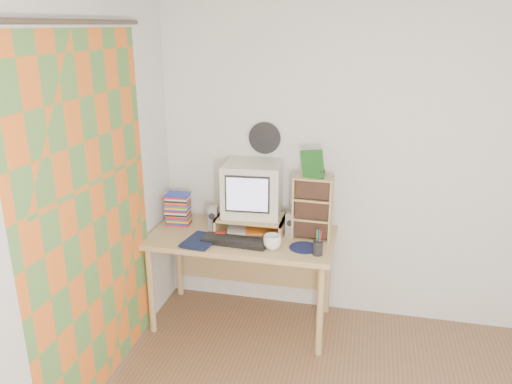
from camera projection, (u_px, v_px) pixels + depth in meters
The scene contains 20 objects.
back_wall at pixel (386, 167), 3.75m from camera, with size 3.50×3.50×0.00m, color white.
left_wall at pixel (33, 238), 2.50m from camera, with size 3.50×3.50×0.00m, color white.
curtain at pixel (93, 222), 2.97m from camera, with size 2.20×2.20×0.00m, color orange.
wall_disc at pixel (265, 138), 3.87m from camera, with size 0.25×0.25×0.02m, color black.
desk at pixel (244, 248), 3.88m from camera, with size 1.40×0.70×0.75m.
monitor_riser at pixel (251, 219), 3.83m from camera, with size 0.52×0.30×0.12m.
crt_monitor at pixel (252, 189), 3.81m from camera, with size 0.43×0.43×0.40m, color beige.
speaker_left at pixel (213, 218), 3.86m from camera, with size 0.07×0.07×0.19m, color #A0A1A5.
speaker_right at pixel (291, 225), 3.74m from camera, with size 0.07×0.07×0.18m, color #A0A1A5.
keyboard at pixel (235, 241), 3.63m from camera, with size 0.48×0.16×0.03m, color black.
dvd_stack at pixel (178, 209), 3.96m from camera, with size 0.18×0.13×0.25m, color brown, non-canonical shape.
cd_rack at pixel (313, 207), 3.67m from camera, with size 0.28×0.15×0.47m, color tan.
mug at pixel (272, 242), 3.54m from camera, with size 0.13×0.13×0.10m, color white.
diary at pixel (188, 237), 3.68m from camera, with size 0.26×0.19×0.05m, color #0F1838.
mousepad at pixel (304, 248), 3.56m from camera, with size 0.21×0.21×0.00m, color #0F1835.
pen_cup at pixel (318, 245), 3.44m from camera, with size 0.07×0.07×0.14m, color black, non-canonical shape.
papers at pixel (253, 230), 3.83m from camera, with size 0.29×0.21×0.04m, color beige, non-canonical shape.
red_box at pixel (221, 235), 3.74m from camera, with size 0.07×0.05×0.04m, color red.
game_box at pixel (313, 164), 3.55m from camera, with size 0.16×0.03×0.20m, color #175019.
webcam at pixel (322, 173), 3.55m from camera, with size 0.04×0.04×0.08m, color black, non-canonical shape.
Camera 1 is at (-0.15, -1.99, 2.27)m, focal length 35.00 mm.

